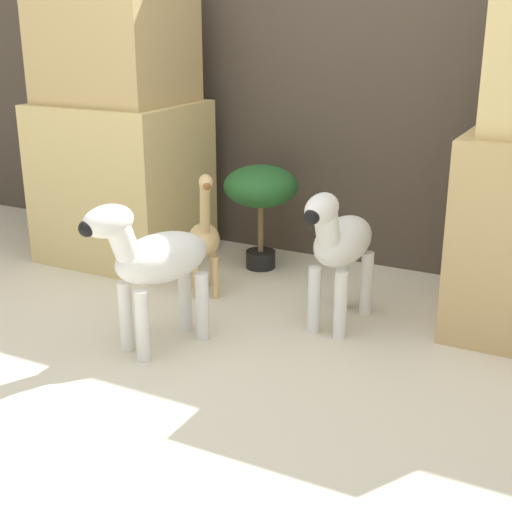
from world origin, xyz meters
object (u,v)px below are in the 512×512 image
at_px(giraffe_figurine, 204,236).
at_px(potted_palm_front, 261,191).
at_px(zebra_right, 339,243).
at_px(zebra_left, 153,260).

xyz_separation_m(giraffe_figurine, potted_palm_front, (0.06, 0.44, 0.12)).
bearing_deg(zebra_right, giraffe_figurine, 175.37).
height_order(zebra_left, giraffe_figurine, zebra_left).
relative_size(zebra_left, giraffe_figurine, 1.01).
bearing_deg(zebra_left, giraffe_figurine, 101.84).
bearing_deg(zebra_right, zebra_left, -137.23).
relative_size(zebra_right, potted_palm_front, 1.15).
relative_size(giraffe_figurine, potted_palm_front, 1.14).
bearing_deg(zebra_left, zebra_right, 42.77).
distance_m(giraffe_figurine, potted_palm_front, 0.46).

